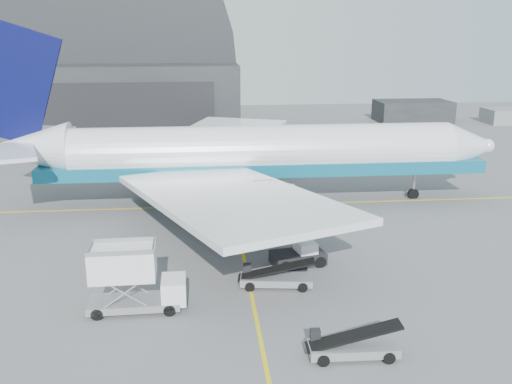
{
  "coord_description": "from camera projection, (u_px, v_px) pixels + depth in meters",
  "views": [
    {
      "loc": [
        -3.11,
        -35.21,
        17.18
      ],
      "look_at": [
        1.23,
        9.08,
        4.5
      ],
      "focal_mm": 40.0,
      "sensor_mm": 36.0,
      "label": 1
    }
  ],
  "objects": [
    {
      "name": "ground",
      "position": [
        251.0,
        293.0,
        38.7
      ],
      "size": [
        200.0,
        200.0,
        0.0
      ],
      "primitive_type": "plane",
      "color": "#565659",
      "rests_on": "ground"
    },
    {
      "name": "taxi_lines",
      "position": [
        238.0,
        230.0,
        50.82
      ],
      "size": [
        80.0,
        42.12,
        0.02
      ],
      "color": "gold",
      "rests_on": "ground"
    },
    {
      "name": "hangar",
      "position": [
        87.0,
        77.0,
        96.19
      ],
      "size": [
        50.0,
        28.3,
        28.0
      ],
      "color": "black",
      "rests_on": "ground"
    },
    {
      "name": "distant_bldg_a",
      "position": [
        412.0,
        121.0,
        111.18
      ],
      "size": [
        14.0,
        8.0,
        4.0
      ],
      "primitive_type": "cube",
      "color": "black",
      "rests_on": "ground"
    },
    {
      "name": "distant_bldg_b",
      "position": [
        505.0,
        123.0,
        108.94
      ],
      "size": [
        8.0,
        6.0,
        2.8
      ],
      "primitive_type": "cube",
      "color": "gray",
      "rests_on": "ground"
    },
    {
      "name": "airliner",
      "position": [
        243.0,
        154.0,
        57.26
      ],
      "size": [
        52.9,
        51.3,
        18.56
      ],
      "color": "white",
      "rests_on": "ground"
    },
    {
      "name": "catering_truck",
      "position": [
        132.0,
        279.0,
        35.68
      ],
      "size": [
        6.18,
        2.48,
        4.22
      ],
      "rotation": [
        0.0,
        0.0,
        0.02
      ],
      "color": "gray",
      "rests_on": "ground"
    },
    {
      "name": "pushback_tug",
      "position": [
        299.0,
        256.0,
        43.21
      ],
      "size": [
        4.34,
        3.05,
        1.84
      ],
      "rotation": [
        0.0,
        0.0,
        0.21
      ],
      "color": "black",
      "rests_on": "ground"
    },
    {
      "name": "belt_loader_a",
      "position": [
        352.0,
        346.0,
        30.97
      ],
      "size": [
        5.22,
        1.95,
        1.98
      ],
      "rotation": [
        0.0,
        0.0,
        -0.03
      ],
      "color": "gray",
      "rests_on": "ground"
    },
    {
      "name": "belt_loader_b",
      "position": [
        275.0,
        278.0,
        39.46
      ],
      "size": [
        5.38,
        2.37,
        2.01
      ],
      "rotation": [
        0.0,
        0.0,
        -0.12
      ],
      "color": "gray",
      "rests_on": "ground"
    },
    {
      "name": "traffic_cone",
      "position": [
        224.0,
        248.0,
        45.84
      ],
      "size": [
        0.38,
        0.38,
        0.55
      ],
      "color": "#E05107",
      "rests_on": "ground"
    }
  ]
}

